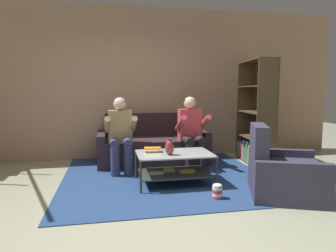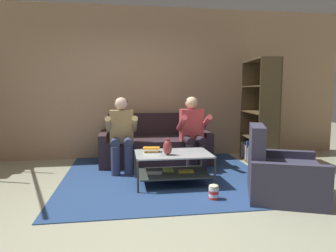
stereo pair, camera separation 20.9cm
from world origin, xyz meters
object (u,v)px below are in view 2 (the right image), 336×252
popcorn_tub (214,192)px  armchair (281,175)px  person_seated_right (193,129)px  coffee_table (173,163)px  vase (168,147)px  couch (154,146)px  book_stack (151,150)px  person_seated_left (122,131)px  bookshelf (260,126)px

popcorn_tub → armchair: bearing=-2.6°
person_seated_right → coffee_table: size_ratio=1.16×
vase → armchair: 1.47m
couch → vase: (0.02, -1.47, 0.26)m
book_stack → vase: bearing=-50.4°
person_seated_left → armchair: 2.48m
vase → book_stack: size_ratio=0.91×
vase → armchair: size_ratio=0.20×
person_seated_left → coffee_table: bearing=-48.5°
coffee_table → popcorn_tub: coffee_table is taller
couch → vase: size_ratio=8.61×
couch → person_seated_right: person_seated_right is taller
armchair → book_stack: bearing=150.5°
armchair → popcorn_tub: (-0.83, 0.04, -0.18)m
book_stack → armchair: armchair is taller
vase → armchair: bearing=-25.1°
person_seated_right → bookshelf: 1.30m
person_seated_left → vase: size_ratio=5.31×
vase → coffee_table: bearing=52.2°
bookshelf → popcorn_tub: bookshelf is taller
person_seated_left → coffee_table: person_seated_left is taller
vase → bookshelf: (1.85, 1.12, 0.13)m
vase → popcorn_tub: vase is taller
book_stack → popcorn_tub: (0.67, -0.81, -0.38)m
bookshelf → armchair: (-0.54, -1.73, -0.39)m
person_seated_right → popcorn_tub: size_ratio=6.34×
coffee_table → bookshelf: (1.76, 1.00, 0.38)m
bookshelf → book_stack: bearing=-156.7°
vase → armchair: armchair is taller
couch → armchair: (1.33, -2.08, -0.01)m
person_seated_right → vase: size_ratio=5.34×
couch → coffee_table: 1.35m
coffee_table → couch: bearing=94.9°
vase → bookshelf: bookshelf is taller
book_stack → coffee_table: bearing=-22.7°
person_seated_left → person_seated_right: 1.18m
bookshelf → popcorn_tub: 2.26m
coffee_table → popcorn_tub: bearing=-61.1°
person_seated_right → book_stack: 1.04m
popcorn_tub → vase: bearing=129.5°
couch → person_seated_left: (-0.59, -0.55, 0.37)m
couch → person_seated_right: 0.89m
couch → book_stack: (-0.17, -1.23, 0.18)m
bookshelf → armchair: size_ratio=1.62×
popcorn_tub → couch: bearing=103.7°
coffee_table → book_stack: 0.36m
armchair → popcorn_tub: armchair is taller
coffee_table → person_seated_right: bearing=59.3°
vase → book_stack: bearing=129.6°
person_seated_left → vase: bearing=-56.2°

